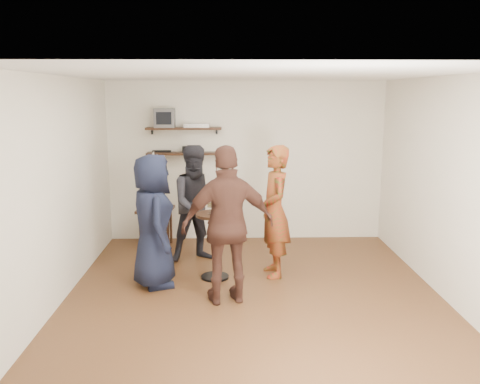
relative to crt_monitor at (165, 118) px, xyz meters
name	(u,v)px	position (x,y,z in m)	size (l,w,h in m)	color
room	(254,190)	(1.30, -2.38, -0.72)	(4.58, 5.08, 2.68)	#492417
shelf_upper	(184,128)	(0.30, 0.00, -0.17)	(1.20, 0.25, 0.04)	black
shelf_lower	(184,153)	(0.30, 0.00, -0.57)	(1.20, 0.25, 0.04)	black
crt_monitor	(165,118)	(0.00, 0.00, 0.00)	(0.32, 0.30, 0.30)	#59595B
dvd_deck	(197,125)	(0.50, 0.00, -0.12)	(0.40, 0.24, 0.06)	silver
radio	(189,149)	(0.38, 0.00, -0.50)	(0.22, 0.10, 0.10)	black
power_strip	(162,151)	(-0.07, 0.05, -0.54)	(0.30, 0.05, 0.03)	black
side_table	(156,214)	(-0.15, -0.35, -1.49)	(0.57, 0.57, 0.63)	black
vase_lilies	(155,190)	(-0.15, -0.35, -1.10)	(0.19, 0.19, 0.92)	white
drinks_table	(215,237)	(0.82, -1.76, -1.46)	(0.48, 0.48, 0.87)	black
wine_glass_fl	(210,204)	(0.76, -1.79, -1.01)	(0.07, 0.07, 0.20)	silver
wine_glass_fr	(219,204)	(0.88, -1.79, -1.01)	(0.06, 0.06, 0.19)	silver
wine_glass_bl	(213,202)	(0.80, -1.69, -1.00)	(0.07, 0.07, 0.21)	silver
wine_glass_br	(216,203)	(0.84, -1.76, -1.01)	(0.07, 0.07, 0.20)	silver
person_plaid	(275,211)	(1.60, -1.66, -1.15)	(0.64, 0.42, 1.74)	red
person_dark	(198,204)	(0.56, -1.01, -1.18)	(0.82, 0.64, 1.68)	black
person_navy	(153,221)	(0.06, -2.00, -1.18)	(0.82, 0.53, 1.67)	black
person_brown	(228,225)	(0.99, -2.53, -1.10)	(1.07, 0.45, 1.83)	#44261D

